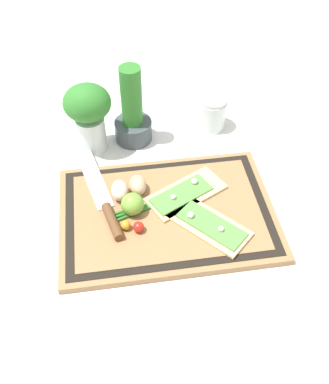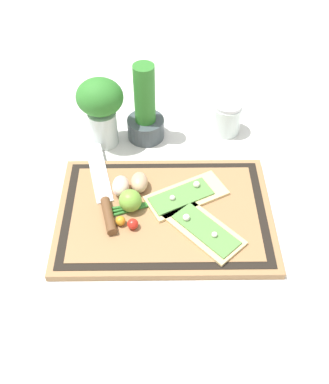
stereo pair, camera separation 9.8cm
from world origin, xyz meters
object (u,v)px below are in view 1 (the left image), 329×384
Objects in this scene: egg_pink at (120,190)px; herb_pot at (133,116)px; pizza_slice_near at (207,223)px; cherry_tomato_red at (139,227)px; egg_brown at (138,185)px; pizza_slice_far at (185,193)px; lime at (132,204)px; sauce_jar at (212,115)px; herb_glass at (89,113)px; knife at (106,205)px; cherry_tomato_yellow at (126,225)px.

egg_pink is 0.27× the size of herb_pot.
pizza_slice_near is 0.15m from cherry_tomato_red.
egg_brown is 0.12m from cherry_tomato_red.
lime is at bearing -165.04° from pizza_slice_far.
sauce_jar reaches higher than cherry_tomato_red.
knife is at bearing -85.01° from herb_glass.
pizza_slice_far is 0.30m from sauce_jar.
egg_pink reaches higher than cherry_tomato_red.
egg_pink is 0.10m from cherry_tomato_yellow.
cherry_tomato_red is at bearing -48.80° from knife.
herb_glass is at bearing 126.82° from pizza_slice_near.
sauce_jar is 0.34m from herb_glass.
egg_pink is at bearing 147.98° from pizza_slice_near.
knife is 1.59× the size of herb_glass.
cherry_tomato_yellow is (-0.02, -0.05, -0.02)m from lime.
herb_pot is at bearing 11.71° from herb_glass.
cherry_tomato_yellow is at bearing 174.83° from pizza_slice_near.
knife is at bearing -137.80° from sauce_jar.
egg_brown is at bearing 84.64° from cherry_tomato_red.
egg_brown reaches higher than cherry_tomato_red.
egg_pink is at bearing 92.36° from cherry_tomato_yellow.
lime is (-0.02, -0.06, 0.01)m from egg_brown.
lime is at bearing -129.52° from sauce_jar.
cherry_tomato_red reaches higher than cherry_tomato_yellow.
pizza_slice_near is at bearing -41.94° from egg_brown.
pizza_slice_near is 0.66× the size of knife.
egg_brown is (0.08, 0.04, 0.01)m from knife.
pizza_slice_near is 0.38m from sauce_jar.
herb_glass is (-0.11, -0.02, 0.04)m from herb_pot.
sauce_jar is (0.25, 0.30, -0.01)m from lime.
herb_pot reaches higher than herb_glass.
pizza_slice_near is 0.93× the size of herb_pot.
herb_pot is at bearing 86.21° from cherry_tomato_red.
pizza_slice_far is 0.32m from herb_glass.
cherry_tomato_red is (-0.01, -0.12, -0.01)m from egg_brown.
herb_pot is at bearing 111.49° from pizza_slice_far.
egg_brown is at bearing -62.86° from herb_glass.
pizza_slice_far is at bearing 14.96° from lime.
egg_brown is 2.35× the size of cherry_tomato_red.
egg_pink is 0.30× the size of herb_glass.
lime is at bearing 66.09° from cherry_tomato_yellow.
cherry_tomato_yellow is (-0.15, -0.08, 0.01)m from pizza_slice_far.
egg_brown is at bearing 70.48° from cherry_tomato_yellow.
herb_pot is (0.01, 0.22, 0.04)m from egg_brown.
cherry_tomato_red reaches higher than pizza_slice_far.
herb_pot reaches higher than knife.
pizza_slice_near is 0.18m from cherry_tomato_yellow.
lime is at bearing -19.00° from knife.
lime is 0.56× the size of sauce_jar.
pizza_slice_near is 0.10m from pizza_slice_far.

